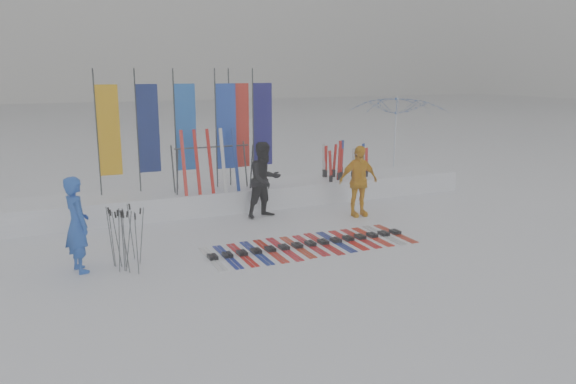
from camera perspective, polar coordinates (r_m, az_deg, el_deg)
name	(u,v)px	position (r m, az deg, el deg)	size (l,w,h in m)	color
ground	(310,255)	(11.73, 2.29, -6.40)	(120.00, 120.00, 0.00)	white
snow_bank	(238,196)	(15.75, -5.10, -0.42)	(14.00, 1.60, 0.60)	white
person_blue	(77,225)	(11.26, -20.64, -3.11)	(0.67, 0.44, 1.84)	blue
person_black	(265,180)	(14.47, -2.38, 1.24)	(0.95, 0.74, 1.96)	black
person_yellow	(358,181)	(14.70, 7.15, 1.12)	(1.09, 0.45, 1.86)	#F0A50F
tent_canopy	(397,139)	(19.18, 11.00, 5.35)	(3.28, 3.34, 3.01)	white
ski_row	(310,244)	(12.31, 2.25, -5.31)	(4.60, 1.70, 0.07)	silver
pole_cluster	(124,239)	(11.23, -16.28, -4.57)	(0.70, 0.92, 1.24)	#595B60
feather_flags	(196,127)	(15.35, -9.33, 6.49)	(4.75, 0.31, 3.20)	#383A3F
ski_rack	(213,162)	(14.93, -7.67, 3.05)	(2.04, 0.80, 1.23)	#383A3F
upright_skis	(341,171)	(16.80, 5.45, 2.09)	(1.45, 0.82, 1.69)	red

